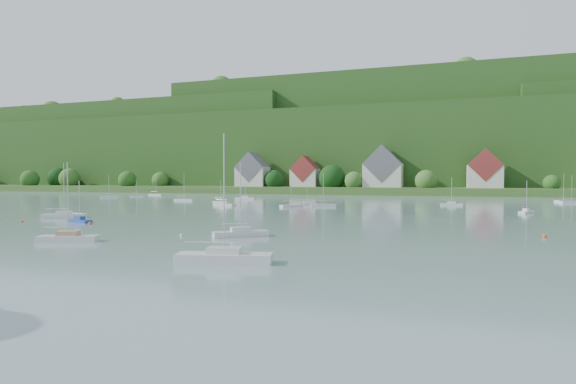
{
  "coord_description": "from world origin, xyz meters",
  "views": [
    {
      "loc": [
        30.76,
        -14.82,
        6.76
      ],
      "look_at": [
        0.36,
        75.0,
        4.0
      ],
      "focal_mm": 29.27,
      "sensor_mm": 36.0,
      "label": 1
    }
  ],
  "objects_px": {
    "near_sailboat_4": "(224,257)",
    "near_sailboat_6": "(64,215)",
    "near_sailboat_1": "(80,220)",
    "near_sailboat_3": "(240,233)",
    "near_sailboat_2": "(68,237)"
  },
  "relations": [
    {
      "from": "near_sailboat_1",
      "to": "near_sailboat_3",
      "type": "height_order",
      "value": "near_sailboat_3"
    },
    {
      "from": "near_sailboat_1",
      "to": "near_sailboat_4",
      "type": "xyz_separation_m",
      "value": [
        36.48,
        -23.96,
        0.12
      ]
    },
    {
      "from": "near_sailboat_1",
      "to": "near_sailboat_6",
      "type": "height_order",
      "value": "near_sailboat_6"
    },
    {
      "from": "near_sailboat_2",
      "to": "near_sailboat_3",
      "type": "distance_m",
      "value": 18.53
    },
    {
      "from": "near_sailboat_2",
      "to": "near_sailboat_6",
      "type": "distance_m",
      "value": 33.44
    },
    {
      "from": "near_sailboat_6",
      "to": "near_sailboat_4",
      "type": "bearing_deg",
      "value": -62.48
    },
    {
      "from": "near_sailboat_1",
      "to": "near_sailboat_6",
      "type": "bearing_deg",
      "value": 160.98
    },
    {
      "from": "near_sailboat_1",
      "to": "near_sailboat_2",
      "type": "xyz_separation_m",
      "value": [
        14.84,
        -17.72,
        0.06
      ]
    },
    {
      "from": "near_sailboat_2",
      "to": "near_sailboat_6",
      "type": "height_order",
      "value": "near_sailboat_6"
    },
    {
      "from": "near_sailboat_1",
      "to": "near_sailboat_4",
      "type": "distance_m",
      "value": 43.64
    },
    {
      "from": "near_sailboat_4",
      "to": "near_sailboat_6",
      "type": "distance_m",
      "value": 54.24
    },
    {
      "from": "near_sailboat_4",
      "to": "near_sailboat_6",
      "type": "bearing_deg",
      "value": 132.24
    },
    {
      "from": "near_sailboat_2",
      "to": "near_sailboat_3",
      "type": "bearing_deg",
      "value": 11.76
    },
    {
      "from": "near_sailboat_2",
      "to": "near_sailboat_3",
      "type": "xyz_separation_m",
      "value": [
        15.81,
        9.66,
        0.0
      ]
    },
    {
      "from": "near_sailboat_4",
      "to": "near_sailboat_3",
      "type": "bearing_deg",
      "value": 95.86
    }
  ]
}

